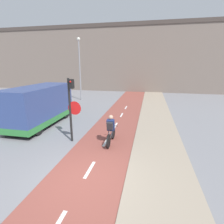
{
  "coord_description": "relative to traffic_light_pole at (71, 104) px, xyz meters",
  "views": [
    {
      "loc": [
        2.02,
        -4.91,
        3.79
      ],
      "look_at": [
        0.0,
        4.45,
        1.2
      ],
      "focal_mm": 28.0,
      "sensor_mm": 36.0,
      "label": 1
    }
  ],
  "objects": [
    {
      "name": "street_lamp_far",
      "position": [
        -3.75,
        10.4,
        2.04
      ],
      "size": [
        0.36,
        0.36,
        6.53
      ],
      "color": "gray",
      "rests_on": "ground_plane"
    },
    {
      "name": "van",
      "position": [
        -3.15,
        2.01,
        -0.75
      ],
      "size": [
        2.01,
        5.18,
        2.5
      ],
      "color": "#334784",
      "rests_on": "ground_plane"
    },
    {
      "name": "ground_plane",
      "position": [
        1.66,
        -2.76,
        -1.98
      ],
      "size": [
        120.0,
        120.0,
        0.0
      ],
      "primitive_type": "plane",
      "color": "gray"
    },
    {
      "name": "sidewalk_strip",
      "position": [
        4.24,
        -2.76,
        -1.95
      ],
      "size": [
        2.4,
        60.0,
        0.05
      ],
      "color": "gray",
      "rests_on": "ground_plane"
    },
    {
      "name": "building_row_background",
      "position": [
        1.66,
        20.19,
        2.71
      ],
      "size": [
        60.0,
        5.2,
        9.35
      ],
      "color": "slate",
      "rests_on": "ground_plane"
    },
    {
      "name": "traffic_light_pole",
      "position": [
        0.0,
        0.0,
        0.0
      ],
      "size": [
        0.67,
        0.25,
        3.2
      ],
      "color": "black",
      "rests_on": "ground_plane"
    },
    {
      "name": "cyclist_near",
      "position": [
        1.93,
        0.12,
        -1.27
      ],
      "size": [
        0.46,
        1.76,
        1.48
      ],
      "color": "black",
      "rests_on": "ground_plane"
    },
    {
      "name": "bike_lane",
      "position": [
        1.66,
        -2.76,
        -1.97
      ],
      "size": [
        2.76,
        60.0,
        0.02
      ],
      "color": "brown",
      "rests_on": "ground_plane"
    }
  ]
}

